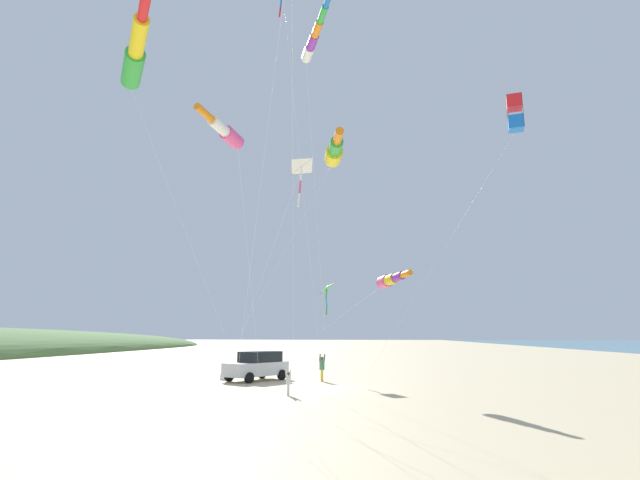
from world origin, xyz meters
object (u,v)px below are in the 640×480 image
Objects in this scene: kite_delta_red_high_left at (300,168)px; kite_windsock_orange_high_right at (136,52)px; person_adult_flyer at (322,366)px; kite_windsock_black_fish_shape at (314,38)px; person_child_green_jacket at (288,381)px; kite_delta_blue_topmost at (326,289)px; kite_windsock_yellow_midlevel at (335,151)px; kite_windsock_long_streamer_left at (225,132)px; cooler_box at (225,376)px; kite_box_purple_drifting at (515,113)px; kite_windsock_magenta_far_left at (391,280)px; parked_car at (257,366)px.

kite_delta_red_high_left is 8.24m from kite_windsock_orange_high_right.
kite_windsock_orange_high_right is at bearing 72.87° from person_adult_flyer.
kite_windsock_orange_high_right is at bearing 32.82° from kite_windsock_black_fish_shape.
person_child_green_jacket is 10.39m from kite_delta_red_high_left.
kite_delta_red_high_left is 0.82× the size of kite_windsock_orange_high_right.
kite_delta_blue_topmost is 11.86m from kite_windsock_yellow_midlevel.
kite_windsock_orange_high_right reaches higher than kite_windsock_long_streamer_left.
kite_box_purple_drifting is (-18.50, 4.63, 15.54)m from cooler_box.
kite_delta_red_high_left is at bearing 57.16° from kite_windsock_yellow_midlevel.
kite_windsock_black_fish_shape is (-7.61, 12.87, 15.76)m from cooler_box.
person_adult_flyer is 0.15× the size of kite_delta_red_high_left.
kite_windsock_orange_high_right is at bearing 48.84° from kite_windsock_magenta_far_left.
kite_delta_blue_topmost is 0.51× the size of kite_windsock_yellow_midlevel.
person_child_green_jacket is at bearing -69.15° from kite_windsock_black_fish_shape.
kite_delta_blue_topmost is at bearing -106.08° from kite_windsock_orange_high_right.
kite_delta_blue_topmost is 20.03m from kite_windsock_orange_high_right.
kite_delta_blue_topmost is at bearing -98.97° from kite_windsock_long_streamer_left.
kite_windsock_magenta_far_left is at bearing -129.32° from kite_delta_red_high_left.
person_child_green_jacket is 16.16m from kite_windsock_black_fish_shape.
kite_delta_blue_topmost is 0.39× the size of kite_box_purple_drifting.
person_adult_flyer is at bearing 176.58° from cooler_box.
kite_windsock_long_streamer_left reaches higher than kite_windsock_magenta_far_left.
kite_windsock_long_streamer_left is (2.34, 14.02, 10.06)m from person_adult_flyer.
cooler_box is 16.60m from kite_delta_red_high_left.
kite_delta_blue_topmost is at bearing -86.10° from kite_windsock_black_fish_shape.
parked_car is 0.41× the size of kite_windsock_magenta_far_left.
parked_car is 8.34m from person_child_green_jacket.
kite_delta_red_high_left reaches higher than parked_car.
person_adult_flyer is 0.12× the size of kite_windsock_orange_high_right.
cooler_box is at bearing -58.67° from kite_delta_red_high_left.
cooler_box is 0.05× the size of kite_windsock_long_streamer_left.
person_adult_flyer is 19.52m from kite_box_purple_drifting.
kite_windsock_black_fish_shape is at bearing 93.90° from kite_delta_blue_topmost.
person_adult_flyer reaches higher than person_child_green_jacket.
kite_windsock_black_fish_shape is at bearing 115.73° from kite_delta_red_high_left.
person_adult_flyer is 0.26× the size of kite_delta_blue_topmost.
kite_windsock_long_streamer_left is at bearing 24.34° from kite_windsock_black_fish_shape.
kite_box_purple_drifting reaches higher than parked_car.
kite_windsock_magenta_far_left is (-9.45, -10.81, -7.36)m from kite_windsock_orange_high_right.
cooler_box is at bearing -14.04° from kite_box_purple_drifting.
kite_windsock_yellow_midlevel is (-2.43, 0.92, 11.50)m from person_child_green_jacket.
kite_delta_blue_topmost is at bearing -95.67° from person_child_green_jacket.
kite_windsock_black_fish_shape is (3.31, 6.85, 10.13)m from kite_windsock_magenta_far_left.
person_child_green_jacket is 0.08× the size of kite_windsock_black_fish_shape.
kite_windsock_orange_high_right is at bearing 35.61° from kite_box_purple_drifting.
kite_windsock_orange_high_right is at bearing 94.99° from cooler_box.
kite_delta_blue_topmost reaches higher than parked_car.
kite_delta_blue_topmost is 0.58× the size of kite_windsock_magenta_far_left.
kite_windsock_orange_high_right is at bearing 87.22° from parked_car.
kite_delta_red_high_left is 5.78m from kite_windsock_black_fish_shape.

